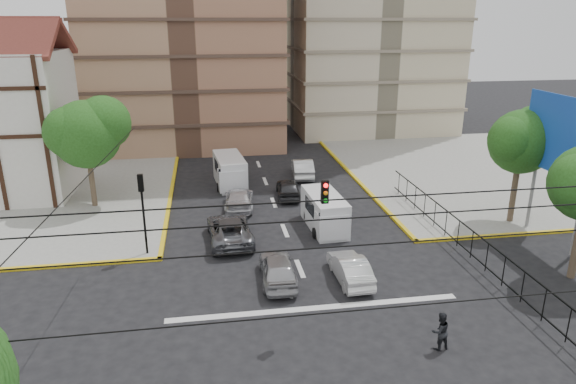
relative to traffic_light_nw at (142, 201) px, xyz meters
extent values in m
plane|color=black|center=(7.80, -7.80, -3.11)|extent=(160.00, 160.00, 0.00)
cube|color=gray|center=(27.80, 12.20, -3.04)|extent=(26.00, 26.00, 0.15)
cube|color=silver|center=(7.80, -6.60, -3.11)|extent=(13.00, 0.40, 0.01)
cylinder|color=slate|center=(22.30, 0.20, -0.96)|extent=(0.20, 0.20, 4.00)
cube|color=silver|center=(22.30, -1.80, 3.04)|extent=(0.25, 6.00, 4.00)
cube|color=blue|center=(22.10, -1.80, 3.04)|extent=(0.08, 6.20, 4.20)
cylinder|color=#473828|center=(21.80, 1.20, -0.87)|extent=(0.36, 0.36, 4.48)
sphere|color=#214B15|center=(21.80, 1.20, 2.05)|extent=(3.80, 3.80, 3.80)
sphere|color=#214B15|center=(22.75, 1.50, 2.62)|extent=(3.04, 3.04, 3.04)
sphere|color=#214B15|center=(21.04, 0.90, 2.24)|extent=(2.85, 2.85, 2.85)
cylinder|color=#473828|center=(-4.20, 8.20, -1.01)|extent=(0.36, 0.36, 4.20)
sphere|color=#214B15|center=(-4.20, 8.20, 1.89)|extent=(4.40, 4.40, 4.40)
sphere|color=#214B15|center=(-3.10, 8.50, 2.55)|extent=(3.52, 3.52, 3.52)
sphere|color=#214B15|center=(-5.08, 7.90, 2.11)|extent=(3.30, 3.30, 3.30)
cylinder|color=black|center=(0.00, 0.00, -1.21)|extent=(0.12, 0.12, 3.50)
cube|color=black|center=(0.00, 0.00, 0.99)|extent=(0.28, 0.22, 0.90)
sphere|color=#FF0C0C|center=(0.00, 0.00, 1.29)|extent=(0.17, 0.17, 0.17)
cube|color=black|center=(7.80, -7.80, 2.69)|extent=(0.28, 0.22, 0.90)
cylinder|color=black|center=(7.80, -16.80, 3.14)|extent=(18.00, 0.03, 0.03)
cube|color=silver|center=(10.23, 2.29, -2.06)|extent=(2.08, 4.66, 2.10)
cube|color=silver|center=(10.23, 0.47, -2.20)|extent=(1.79, 1.19, 1.46)
cube|color=black|center=(10.23, 0.15, -1.70)|extent=(1.69, 0.19, 0.82)
cylinder|color=black|center=(9.37, 0.83, -2.79)|extent=(0.25, 0.64, 0.64)
cylinder|color=black|center=(11.10, 0.83, -2.79)|extent=(0.25, 0.64, 0.64)
cylinder|color=black|center=(9.37, 3.75, -2.79)|extent=(0.25, 0.64, 0.64)
cylinder|color=black|center=(11.10, 3.75, -2.79)|extent=(0.25, 0.64, 0.64)
cube|color=silver|center=(5.05, 11.76, -2.00)|extent=(2.41, 5.02, 2.23)
cube|color=silver|center=(5.05, 9.82, -2.14)|extent=(1.95, 1.34, 1.55)
cube|color=black|center=(5.05, 9.48, -1.61)|extent=(1.80, 0.28, 0.87)
cylinder|color=black|center=(4.13, 10.20, -2.77)|extent=(0.25, 0.68, 0.68)
cylinder|color=black|center=(5.97, 10.20, -2.77)|extent=(0.25, 0.68, 0.68)
cylinder|color=black|center=(4.13, 13.31, -2.77)|extent=(0.25, 0.68, 0.68)
cylinder|color=black|center=(5.97, 13.31, -2.77)|extent=(0.25, 0.68, 0.68)
imported|color=#A2A3A7|center=(6.51, -3.94, -2.41)|extent=(1.78, 4.14, 1.39)
imported|color=silver|center=(9.97, -4.36, -2.47)|extent=(1.47, 3.92, 1.28)
imported|color=slate|center=(4.48, 1.24, -2.40)|extent=(2.57, 5.19, 1.42)
imported|color=silver|center=(5.38, 6.56, -2.45)|extent=(2.22, 4.68, 1.32)
imported|color=#29292C|center=(8.97, 8.23, -2.44)|extent=(1.93, 4.06, 1.34)
imported|color=silver|center=(10.90, 12.93, -2.38)|extent=(2.00, 4.60, 1.47)
imported|color=black|center=(11.87, -10.20, -2.33)|extent=(0.84, 0.70, 1.55)
camera|label=1|loc=(3.47, -25.84, 8.95)|focal=32.00mm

